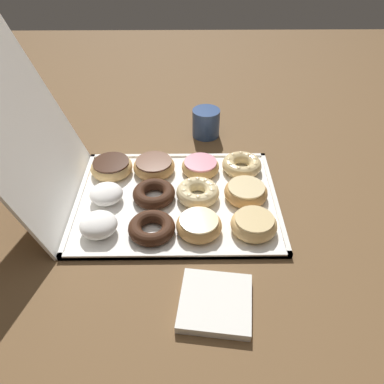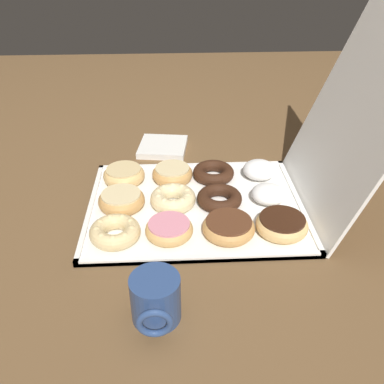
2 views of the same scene
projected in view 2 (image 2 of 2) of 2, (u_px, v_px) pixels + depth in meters
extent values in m
plane|color=brown|center=(196.00, 208.00, 1.06)|extent=(3.00, 3.00, 0.00)
cube|color=white|center=(196.00, 206.00, 1.06)|extent=(0.41, 0.54, 0.01)
cube|color=white|center=(91.00, 208.00, 1.05)|extent=(0.41, 0.01, 0.01)
cube|color=white|center=(298.00, 202.00, 1.07)|extent=(0.41, 0.01, 0.01)
cube|color=white|center=(192.00, 166.00, 1.22)|extent=(0.01, 0.54, 0.01)
cube|color=white|center=(201.00, 259.00, 0.89)|extent=(0.01, 0.54, 0.01)
cube|color=white|center=(359.00, 108.00, 0.93)|extent=(0.41, 0.19, 0.52)
torus|color=#E5B770|center=(124.00, 175.00, 1.14)|extent=(0.11, 0.11, 0.04)
cylinder|color=#EACC8C|center=(123.00, 169.00, 1.13)|extent=(0.09, 0.09, 0.01)
torus|color=tan|center=(121.00, 201.00, 1.03)|extent=(0.12, 0.12, 0.04)
cylinder|color=beige|center=(121.00, 195.00, 1.02)|extent=(0.10, 0.10, 0.01)
torus|color=#EACC8C|center=(115.00, 232.00, 0.93)|extent=(0.12, 0.12, 0.04)
sphere|color=#EACC8C|center=(113.00, 239.00, 0.89)|extent=(0.02, 0.02, 0.02)
sphere|color=#EACC8C|center=(125.00, 236.00, 0.90)|extent=(0.02, 0.02, 0.02)
sphere|color=#EACC8C|center=(132.00, 230.00, 0.92)|extent=(0.02, 0.02, 0.02)
sphere|color=#EACC8C|center=(130.00, 223.00, 0.94)|extent=(0.02, 0.02, 0.02)
sphere|color=#EACC8C|center=(122.00, 218.00, 0.96)|extent=(0.02, 0.02, 0.02)
sphere|color=#EACC8C|center=(110.00, 219.00, 0.96)|extent=(0.02, 0.02, 0.02)
sphere|color=#EACC8C|center=(100.00, 223.00, 0.94)|extent=(0.02, 0.02, 0.02)
sphere|color=#EACC8C|center=(97.00, 231.00, 0.92)|extent=(0.02, 0.02, 0.02)
sphere|color=#EACC8C|center=(101.00, 237.00, 0.90)|extent=(0.02, 0.02, 0.02)
torus|color=tan|center=(172.00, 174.00, 1.15)|extent=(0.11, 0.11, 0.04)
cylinder|color=beige|center=(172.00, 168.00, 1.14)|extent=(0.09, 0.09, 0.01)
torus|color=beige|center=(173.00, 199.00, 1.04)|extent=(0.11, 0.11, 0.04)
sphere|color=beige|center=(173.00, 204.00, 1.00)|extent=(0.02, 0.02, 0.02)
sphere|color=beige|center=(182.00, 202.00, 1.01)|extent=(0.02, 0.02, 0.02)
sphere|color=beige|center=(188.00, 197.00, 1.03)|extent=(0.02, 0.02, 0.02)
sphere|color=beige|center=(187.00, 192.00, 1.05)|extent=(0.02, 0.02, 0.02)
sphere|color=beige|center=(182.00, 188.00, 1.06)|extent=(0.02, 0.02, 0.02)
sphere|color=beige|center=(173.00, 187.00, 1.07)|extent=(0.02, 0.02, 0.02)
sphere|color=beige|center=(164.00, 189.00, 1.06)|extent=(0.02, 0.02, 0.02)
sphere|color=beige|center=(158.00, 193.00, 1.04)|extent=(0.02, 0.02, 0.02)
sphere|color=beige|center=(158.00, 198.00, 1.02)|extent=(0.02, 0.02, 0.02)
sphere|color=beige|center=(164.00, 202.00, 1.01)|extent=(0.02, 0.02, 0.02)
torus|color=tan|center=(169.00, 230.00, 0.94)|extent=(0.11, 0.11, 0.03)
cylinder|color=pink|center=(169.00, 224.00, 0.93)|extent=(0.09, 0.09, 0.01)
torus|color=#381E11|center=(213.00, 173.00, 1.16)|extent=(0.11, 0.11, 0.03)
torus|color=#381E11|center=(219.00, 198.00, 1.05)|extent=(0.11, 0.11, 0.03)
torus|color=tan|center=(229.00, 228.00, 0.95)|extent=(0.12, 0.12, 0.04)
cylinder|color=#59331E|center=(229.00, 222.00, 0.94)|extent=(0.10, 0.10, 0.01)
ellipsoid|color=white|center=(259.00, 170.00, 1.15)|extent=(0.09, 0.09, 0.05)
ellipsoid|color=white|center=(269.00, 194.00, 1.06)|extent=(0.09, 0.09, 0.04)
torus|color=#E5B770|center=(282.00, 225.00, 0.95)|extent=(0.12, 0.12, 0.04)
cylinder|color=#381E11|center=(283.00, 219.00, 0.94)|extent=(0.10, 0.10, 0.01)
cylinder|color=navy|center=(156.00, 298.00, 0.74)|extent=(0.09, 0.09, 0.09)
cylinder|color=black|center=(155.00, 282.00, 0.72)|extent=(0.08, 0.08, 0.01)
torus|color=navy|center=(155.00, 323.00, 0.69)|extent=(0.01, 0.06, 0.06)
cube|color=white|center=(163.00, 147.00, 1.33)|extent=(0.16, 0.16, 0.02)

